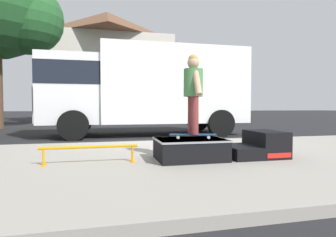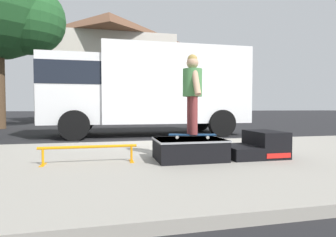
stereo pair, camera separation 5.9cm
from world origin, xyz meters
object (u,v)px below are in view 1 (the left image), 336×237
object	(u,v)px
skateboard	(193,135)
box_truck	(145,87)
kicker_ramp	(258,146)
skate_box	(190,148)
street_tree_main	(1,7)
skater_kid	(193,87)
grind_rail	(90,150)

from	to	relation	value
skateboard	box_truck	distance (m)	5.48
kicker_ramp	skate_box	bearing A→B (deg)	179.98
kicker_ramp	street_tree_main	size ratio (longest dim) A/B	0.12
street_tree_main	skater_kid	bearing A→B (deg)	-58.44
grind_rail	street_tree_main	xyz separation A→B (m)	(-4.24, 9.61, 5.18)
kicker_ramp	skateboard	bearing A→B (deg)	177.14
box_truck	grind_rail	bearing A→B (deg)	-107.33
box_truck	skater_kid	bearing A→B (deg)	-90.04
skater_kid	grind_rail	bearing A→B (deg)	179.75
street_tree_main	box_truck	bearing A→B (deg)	-35.79
kicker_ramp	skateboard	world-z (taller)	kicker_ramp
kicker_ramp	grind_rail	bearing A→B (deg)	178.67
grind_rail	box_truck	world-z (taller)	box_truck
kicker_ramp	skater_kid	size ratio (longest dim) A/B	0.75
skater_kid	street_tree_main	distance (m)	12.04
kicker_ramp	box_truck	distance (m)	5.71
skater_kid	street_tree_main	size ratio (longest dim) A/B	0.16
skate_box	street_tree_main	size ratio (longest dim) A/B	0.14
grind_rail	skater_kid	bearing A→B (deg)	-0.25
skate_box	grind_rail	distance (m)	1.60
box_truck	street_tree_main	world-z (taller)	street_tree_main
box_truck	street_tree_main	bearing A→B (deg)	144.21
grind_rail	street_tree_main	world-z (taller)	street_tree_main
skate_box	street_tree_main	world-z (taller)	street_tree_main
box_truck	skateboard	bearing A→B (deg)	-90.04
grind_rail	skateboard	bearing A→B (deg)	-0.25
grind_rail	box_truck	distance (m)	5.77
kicker_ramp	grind_rail	distance (m)	2.84
box_truck	street_tree_main	size ratio (longest dim) A/B	0.85
grind_rail	skate_box	bearing A→B (deg)	-2.33
skate_box	skateboard	xyz separation A→B (m)	(0.07, 0.06, 0.22)
grind_rail	skateboard	distance (m)	1.68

